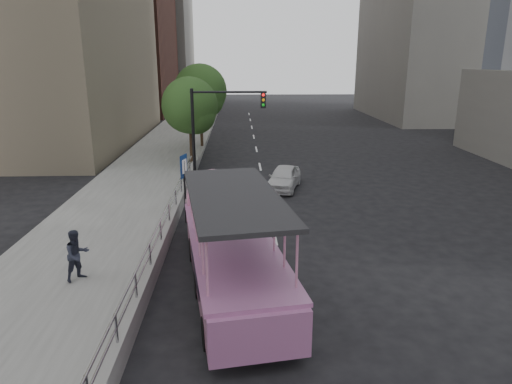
{
  "coord_description": "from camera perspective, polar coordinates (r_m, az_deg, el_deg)",
  "views": [
    {
      "loc": [
        -0.38,
        -12.9,
        6.7
      ],
      "look_at": [
        0.21,
        2.45,
        2.23
      ],
      "focal_mm": 32.0,
      "sensor_mm": 36.0,
      "label": 1
    }
  ],
  "objects": [
    {
      "name": "midrise_brick",
      "position": [
        63.71,
        -19.61,
        21.03
      ],
      "size": [
        18.0,
        16.0,
        26.0
      ],
      "primitive_type": "cube",
      "color": "brown",
      "rests_on": "ground"
    },
    {
      "name": "car",
      "position": [
        24.51,
        3.51,
        1.82
      ],
      "size": [
        2.42,
        3.87,
        1.23
      ],
      "primitive_type": "imported",
      "rotation": [
        0.0,
        0.0,
        -0.29
      ],
      "color": "silver",
      "rests_on": "ground"
    },
    {
      "name": "traffic_signal",
      "position": [
        25.63,
        -5.22,
        8.99
      ],
      "size": [
        4.2,
        0.32,
        5.2
      ],
      "color": "black",
      "rests_on": "ground"
    },
    {
      "name": "kerb_wall",
      "position": [
        16.38,
        -11.75,
        -6.45
      ],
      "size": [
        0.24,
        30.0,
        0.36
      ],
      "primitive_type": "cube",
      "color": "gray",
      "rests_on": "sidewalk"
    },
    {
      "name": "duck_boat",
      "position": [
        14.4,
        -3.46,
        -6.39
      ],
      "size": [
        3.74,
        9.71,
        3.15
      ],
      "color": "black",
      "rests_on": "ground"
    },
    {
      "name": "ground",
      "position": [
        14.54,
        -0.48,
        -11.21
      ],
      "size": [
        160.0,
        160.0,
        0.0
      ],
      "primitive_type": "plane",
      "color": "black"
    },
    {
      "name": "pedestrian_mid",
      "position": [
        14.74,
        -21.46,
        -7.35
      ],
      "size": [
        0.95,
        0.97,
        1.57
      ],
      "primitive_type": "imported",
      "rotation": [
        0.0,
        0.0,
        0.85
      ],
      "color": "#272B3A",
      "rests_on": "sidewalk"
    },
    {
      "name": "street_tree_near",
      "position": [
        29.12,
        -8.1,
        10.39
      ],
      "size": [
        3.52,
        3.52,
        5.72
      ],
      "color": "#352418",
      "rests_on": "ground"
    },
    {
      "name": "midrise_stone_b",
      "position": [
        78.54,
        -14.42,
        18.15
      ],
      "size": [
        16.0,
        14.0,
        20.0
      ],
      "primitive_type": "cube",
      "color": "gray",
      "rests_on": "ground"
    },
    {
      "name": "guardrail",
      "position": [
        16.14,
        -11.88,
        -4.28
      ],
      "size": [
        0.07,
        22.0,
        0.71
      ],
      "color": "#A3A3A8",
      "rests_on": "kerb_wall"
    },
    {
      "name": "parking_sign",
      "position": [
        19.2,
        -8.93,
        1.35
      ],
      "size": [
        0.22,
        0.64,
        2.95
      ],
      "color": "black",
      "rests_on": "ground"
    },
    {
      "name": "sidewalk",
      "position": [
        24.42,
        -14.83,
        0.11
      ],
      "size": [
        5.5,
        80.0,
        0.3
      ],
      "primitive_type": "cube",
      "color": "#A2A29C",
      "rests_on": "ground"
    },
    {
      "name": "street_tree_far",
      "position": [
        35.02,
        -6.82,
        12.19
      ],
      "size": [
        3.97,
        3.97,
        6.45
      ],
      "color": "#352418",
      "rests_on": "ground"
    }
  ]
}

